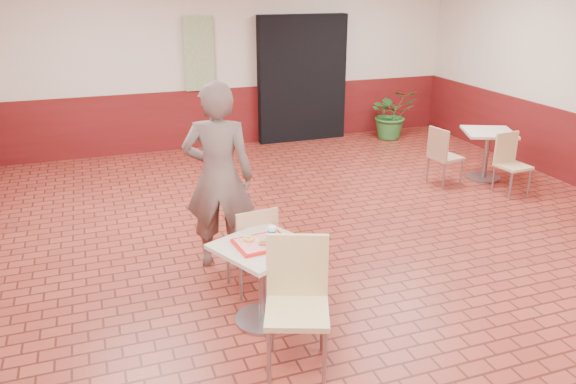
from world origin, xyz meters
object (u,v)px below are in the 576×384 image
object	(u,v)px
serving_tray	(262,243)
customer	(219,177)
potted_plant	(392,114)
second_table	(487,147)
chair_main_back	(253,245)
chair_main_front	(297,296)
ring_donut	(249,239)
chair_second_front	(510,160)
long_john_donut	(268,241)
main_table	(263,270)
chair_second_left	(442,153)
paper_cup	(272,231)

from	to	relation	value
serving_tray	customer	bearing A→B (deg)	94.74
potted_plant	second_table	bearing A→B (deg)	-85.57
chair_main_back	chair_main_front	bearing A→B (deg)	85.20
ring_donut	chair_second_front	bearing A→B (deg)	23.43
ring_donut	long_john_donut	xyz separation A→B (m)	(0.13, -0.12, 0.01)
potted_plant	main_table	bearing A→B (deg)	-129.05
main_table	second_table	distance (m)	4.83
chair_main_front	chair_second_left	size ratio (longest dim) A/B	1.21
customer	ring_donut	bearing A→B (deg)	109.29
paper_cup	potted_plant	world-z (taller)	potted_plant
ring_donut	potted_plant	size ratio (longest dim) A/B	0.11
ring_donut	second_table	size ratio (longest dim) A/B	0.14
customer	chair_second_left	distance (m)	3.76
chair_main_back	chair_second_left	xyz separation A→B (m)	(3.33, 1.95, -0.01)
second_table	paper_cup	bearing A→B (deg)	-149.54
serving_tray	second_table	distance (m)	4.83
customer	long_john_donut	xyz separation A→B (m)	(0.12, -1.18, -0.18)
chair_main_back	chair_second_front	distance (m)	4.26
chair_second_left	chair_second_front	distance (m)	0.89
chair_main_front	chair_main_back	size ratio (longest dim) A/B	1.17
main_table	chair_main_front	world-z (taller)	chair_main_front
main_table	potted_plant	size ratio (longest dim) A/B	0.78
chair_second_left	chair_main_front	bearing A→B (deg)	122.32
customer	paper_cup	world-z (taller)	customer
chair_main_front	chair_second_front	distance (m)	4.71
customer	chair_second_front	bearing A→B (deg)	-150.26
main_table	chair_second_left	xyz separation A→B (m)	(3.39, 2.44, -0.02)
potted_plant	chair_main_front	bearing A→B (deg)	-125.31
chair_main_front	chair_second_front	xyz separation A→B (m)	(4.00, 2.47, -0.10)
ring_donut	paper_cup	bearing A→B (deg)	1.71
chair_main_back	long_john_donut	bearing A→B (deg)	80.86
paper_cup	chair_main_front	bearing A→B (deg)	-91.94
chair_main_front	ring_donut	size ratio (longest dim) A/B	10.31
serving_tray	paper_cup	distance (m)	0.14
chair_second_left	chair_main_back	bearing A→B (deg)	110.13
chair_main_front	potted_plant	distance (m)	6.72
main_table	ring_donut	world-z (taller)	ring_donut
chair_main_front	chair_second_left	distance (m)	4.49
long_john_donut	second_table	world-z (taller)	long_john_donut
main_table	second_table	xyz separation A→B (m)	(4.16, 2.45, -0.00)
main_table	serving_tray	world-z (taller)	serving_tray
chair_main_back	second_table	size ratio (longest dim) A/B	1.20
chair_main_back	customer	distance (m)	0.80
serving_tray	potted_plant	bearing A→B (deg)	50.95
long_john_donut	chair_second_left	world-z (taller)	chair_second_left
second_table	chair_second_front	bearing A→B (deg)	-96.92
second_table	potted_plant	world-z (taller)	potted_plant
chair_main_front	chair_main_back	distance (m)	1.09
chair_main_front	paper_cup	xyz separation A→B (m)	(0.02, 0.66, 0.23)
main_table	ring_donut	bearing A→B (deg)	146.57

